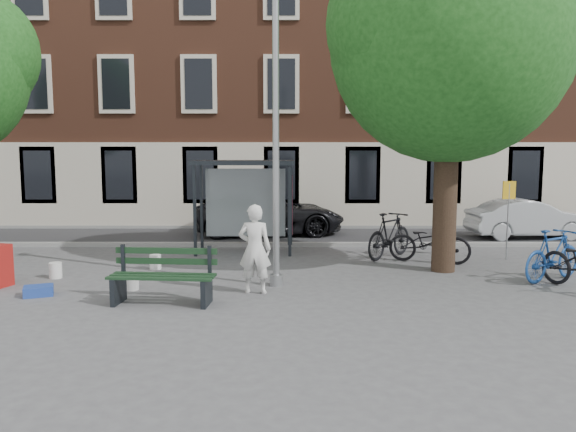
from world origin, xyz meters
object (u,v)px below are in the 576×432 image
(car_dark, at_px, (270,214))
(notice_sign, at_px, (509,202))
(painter, at_px, (255,249))
(bike_a, at_px, (429,242))
(bus_shelter, at_px, (258,185))
(car_silver, at_px, (528,219))
(bench, at_px, (163,279))
(bike_b, at_px, (553,255))
(bike_d, at_px, (389,235))
(lamppost, at_px, (276,156))

(car_dark, bearing_deg, notice_sign, -131.85)
(painter, xyz_separation_m, bike_a, (4.34, 3.16, -0.36))
(car_dark, bearing_deg, painter, 173.43)
(bus_shelter, distance_m, car_dark, 3.65)
(notice_sign, bearing_deg, car_silver, 51.01)
(car_dark, height_order, car_silver, car_dark)
(bench, relative_size, bike_b, 1.04)
(bus_shelter, distance_m, notice_sign, 6.80)
(painter, relative_size, bike_d, 0.87)
(bike_a, height_order, notice_sign, notice_sign)
(bench, xyz_separation_m, car_silver, (10.34, 8.07, 0.17))
(bike_d, distance_m, notice_sign, 3.24)
(bus_shelter, xyz_separation_m, bike_a, (4.53, -1.58, -1.37))
(painter, relative_size, bike_b, 0.93)
(bike_a, relative_size, bike_b, 1.07)
(bench, height_order, car_silver, car_silver)
(bike_b, height_order, car_silver, car_silver)
(car_dark, bearing_deg, bus_shelter, 170.03)
(bus_shelter, bearing_deg, painter, -87.70)
(car_silver, bearing_deg, bike_a, 130.05)
(lamppost, height_order, painter, lamppost)
(bike_a, bearing_deg, bike_d, 77.49)
(bike_d, height_order, notice_sign, notice_sign)
(painter, height_order, bench, painter)
(car_silver, bearing_deg, car_dark, 80.36)
(bus_shelter, distance_m, bike_a, 4.99)
(bus_shelter, distance_m, bike_d, 3.94)
(painter, height_order, notice_sign, notice_sign)
(bench, distance_m, bike_b, 8.47)
(bus_shelter, bearing_deg, car_dark, 86.43)
(bike_b, height_order, car_dark, car_dark)
(bus_shelter, xyz_separation_m, car_dark, (0.21, 3.44, -1.20))
(notice_sign, bearing_deg, lamppost, -163.34)
(painter, bearing_deg, bike_a, -138.43)
(lamppost, distance_m, bus_shelter, 4.24)
(lamppost, distance_m, bike_a, 5.17)
(lamppost, xyz_separation_m, car_dark, (-0.39, 7.54, -2.07))
(car_dark, xyz_separation_m, notice_sign, (6.48, -4.61, 0.84))
(painter, bearing_deg, bus_shelter, -82.17)
(bike_b, height_order, notice_sign, notice_sign)
(bus_shelter, relative_size, bench, 1.40)
(lamppost, relative_size, bench, 3.00)
(bike_a, xyz_separation_m, car_silver, (4.31, 4.14, 0.10))
(lamppost, distance_m, car_dark, 7.83)
(painter, distance_m, bike_b, 6.66)
(lamppost, relative_size, painter, 3.35)
(bench, xyz_separation_m, car_dark, (1.72, 8.95, 0.25))
(bike_a, bearing_deg, notice_sign, -58.48)
(lamppost, xyz_separation_m, notice_sign, (6.08, 2.93, -1.23))
(bike_d, relative_size, notice_sign, 1.00)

